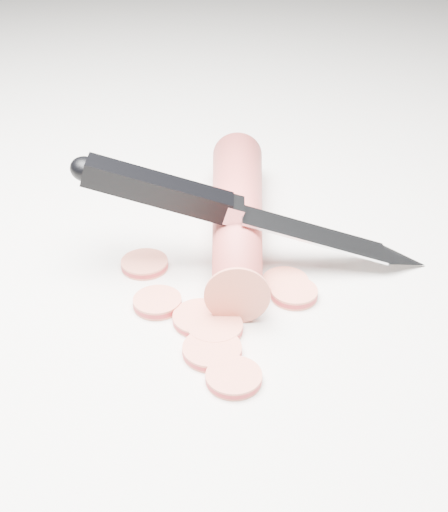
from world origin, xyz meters
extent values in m
plane|color=silver|center=(0.00, 0.00, 0.00)|extent=(2.40, 2.40, 0.00)
cylinder|color=#C03C38|center=(0.03, 0.05, 0.02)|extent=(0.08, 0.21, 0.04)
cylinder|color=#D9684F|center=(-0.01, -0.08, 0.00)|extent=(0.04, 0.04, 0.01)
cylinder|color=#D9684F|center=(-0.01, -0.05, 0.00)|extent=(0.04, 0.04, 0.01)
cylinder|color=#D9684F|center=(0.00, -0.06, 0.00)|extent=(0.04, 0.04, 0.01)
cylinder|color=#D9684F|center=(0.06, -0.03, 0.00)|extent=(0.03, 0.03, 0.01)
cylinder|color=#D9684F|center=(0.05, -0.02, 0.00)|extent=(0.03, 0.03, 0.01)
cylinder|color=#D9684F|center=(-0.04, 0.02, 0.00)|extent=(0.03, 0.03, 0.01)
cylinder|color=#D9684F|center=(0.00, -0.11, 0.00)|extent=(0.03, 0.03, 0.01)
cylinder|color=#D9684F|center=(-0.04, -0.02, 0.00)|extent=(0.03, 0.03, 0.01)
camera|label=1|loc=(-0.06, -0.41, 0.29)|focal=50.00mm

